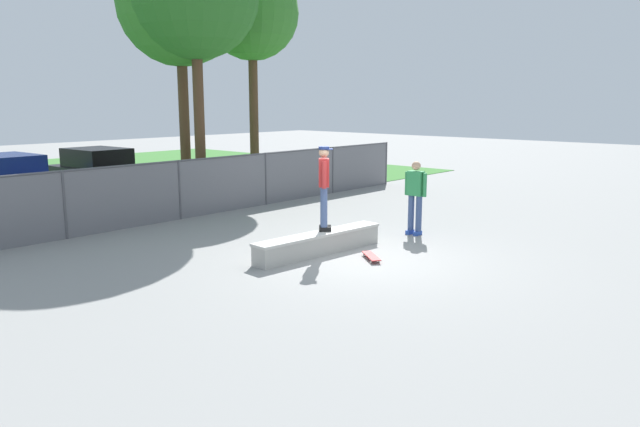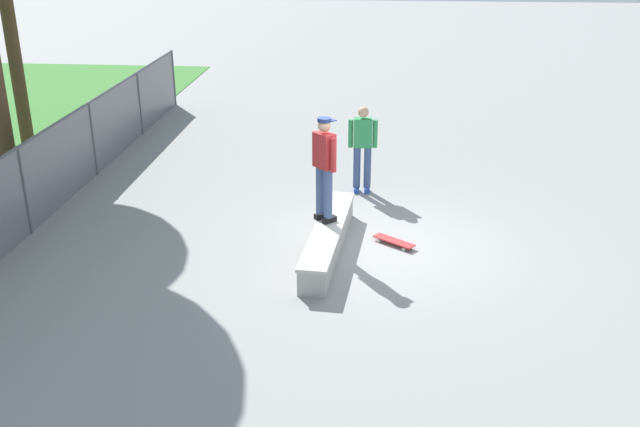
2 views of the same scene
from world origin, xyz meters
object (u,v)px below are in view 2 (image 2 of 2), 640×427
Objects in this scene: skateboard at (394,241)px; bystander at (363,145)px; skateboarder at (324,164)px; concrete_ledge at (328,239)px.

skateboard is 0.42× the size of bystander.
concrete_ledge is at bearing -160.18° from skateboarder.
skateboarder is at bearing 168.38° from bystander.
skateboard is 2.89m from bystander.
concrete_ledge is 3.15m from bystander.
skateboarder is 1.01× the size of bystander.
concrete_ledge is 4.50× the size of skateboard.
concrete_ledge is 1.88× the size of bystander.
skateboarder is (0.25, 0.09, 1.26)m from concrete_ledge.
concrete_ledge is 1.20m from skateboard.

